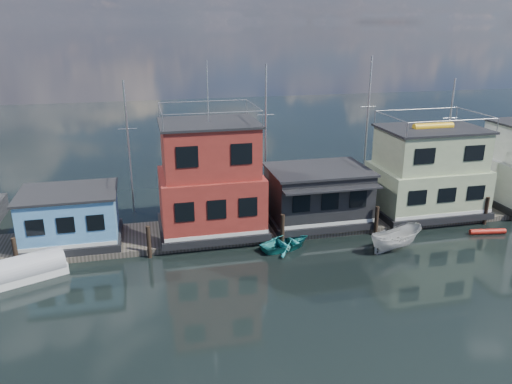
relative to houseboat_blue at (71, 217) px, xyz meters
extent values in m
plane|color=black|center=(18.00, -12.00, -2.21)|extent=(160.00, 160.00, 0.00)
cube|color=#595147|center=(18.00, 0.00, -2.01)|extent=(48.00, 5.00, 0.40)
cube|color=black|center=(0.00, 0.00, -1.56)|extent=(6.40, 4.90, 0.50)
cube|color=#5DA1DB|center=(0.00, 0.00, 0.19)|extent=(6.00, 4.50, 3.00)
cube|color=black|center=(0.00, 0.00, 1.77)|extent=(6.30, 4.80, 0.16)
cube|color=black|center=(9.50, 0.00, -1.56)|extent=(7.40, 5.90, 0.50)
cube|color=maroon|center=(9.50, 0.00, 0.57)|extent=(7.00, 5.50, 3.74)
cube|color=maroon|center=(9.50, 0.00, 4.17)|extent=(6.30, 4.95, 3.46)
cube|color=black|center=(9.50, 0.00, 5.97)|extent=(6.65, 5.23, 0.16)
cylinder|color=silver|center=(9.50, 0.00, 8.05)|extent=(0.08, 0.08, 4.00)
cube|color=black|center=(17.50, 0.00, -1.56)|extent=(7.40, 5.40, 0.50)
cube|color=black|center=(17.50, 0.00, 0.39)|extent=(7.00, 5.00, 3.40)
cube|color=black|center=(17.50, 0.00, 2.17)|extent=(7.30, 5.30, 0.16)
cube|color=black|center=(17.50, -2.80, 1.58)|extent=(7.00, 1.20, 0.12)
cube|color=black|center=(26.50, 0.00, -1.56)|extent=(8.40, 5.90, 0.50)
cube|color=#A9B98A|center=(26.50, 0.00, 0.25)|extent=(8.00, 5.50, 3.12)
cube|color=#A9B98A|center=(26.50, 0.00, 3.25)|extent=(7.20, 4.95, 2.88)
cube|color=black|center=(26.50, 0.00, 4.77)|extent=(7.60, 5.23, 0.16)
cylinder|color=yellow|center=(26.50, 0.00, 4.94)|extent=(3.20, 0.56, 0.56)
cylinder|color=#2D2116|center=(-3.00, -2.80, -1.11)|extent=(0.28, 0.28, 2.20)
cylinder|color=#2D2116|center=(5.00, -2.80, -1.11)|extent=(0.28, 0.28, 2.20)
cylinder|color=#2D2116|center=(14.00, -2.80, -1.11)|extent=(0.28, 0.28, 2.20)
cylinder|color=#2D2116|center=(21.00, -2.80, -1.11)|extent=(0.28, 0.28, 2.20)
cylinder|color=#2D2116|center=(30.00, -2.80, -1.11)|extent=(0.28, 0.28, 2.20)
cylinder|color=silver|center=(4.00, 6.00, 3.04)|extent=(0.16, 0.16, 10.50)
cylinder|color=silver|center=(4.00, 6.00, 4.62)|extent=(1.40, 0.06, 0.06)
cylinder|color=silver|center=(15.00, 6.00, 3.54)|extent=(0.16, 0.16, 11.50)
cylinder|color=silver|center=(15.00, 6.00, 5.27)|extent=(1.40, 0.06, 0.06)
cylinder|color=silver|center=(24.00, 6.00, 3.79)|extent=(0.16, 0.16, 12.00)
cylinder|color=silver|center=(24.00, 6.00, 5.59)|extent=(1.40, 0.06, 0.06)
cylinder|color=silver|center=(32.00, 6.00, 2.79)|extent=(0.16, 0.16, 10.00)
cylinder|color=silver|center=(32.00, 6.00, 4.29)|extent=(1.40, 0.06, 0.06)
cube|color=silver|center=(-2.07, -3.99, -1.86)|extent=(4.38, 3.03, 0.68)
cylinder|color=#AFAFB4|center=(-2.07, -3.99, -1.47)|extent=(4.24, 3.04, 1.66)
imported|color=beige|center=(21.19, -5.38, -1.41)|extent=(4.36, 2.47, 1.59)
imported|color=teal|center=(14.11, -3.42, -1.82)|extent=(4.42, 3.77, 0.78)
cylinder|color=red|center=(29.03, -4.47, -2.01)|extent=(2.67, 0.77, 0.39)
camera|label=1|loc=(5.06, -33.10, 12.39)|focal=35.00mm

